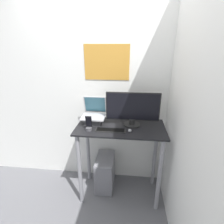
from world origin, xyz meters
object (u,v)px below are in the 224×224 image
at_px(laptop, 94,117).
at_px(monitor, 133,110).
at_px(computer_tower, 105,172).
at_px(keyboard, 110,130).
at_px(cell_phone, 89,126).
at_px(mouse, 130,131).

relative_size(laptop, monitor, 0.50).
height_order(laptop, computer_tower, laptop).
height_order(monitor, keyboard, monitor).
bearing_deg(cell_phone, mouse, 0.90).
height_order(keyboard, computer_tower, keyboard).
relative_size(mouse, computer_tower, 0.14).
distance_m(monitor, cell_phone, 0.54).
bearing_deg(monitor, laptop, 177.07).
relative_size(monitor, keyboard, 1.84).
bearing_deg(cell_phone, computer_tower, 56.68).
xyz_separation_m(laptop, cell_phone, (-0.01, -0.20, -0.03)).
relative_size(keyboard, mouse, 5.39).
bearing_deg(computer_tower, cell_phone, -123.32).
xyz_separation_m(monitor, keyboard, (-0.24, -0.18, -0.19)).
distance_m(keyboard, cell_phone, 0.25).
bearing_deg(laptop, computer_tower, 5.44).
bearing_deg(keyboard, laptop, 139.05).
relative_size(monitor, cell_phone, 3.66).
bearing_deg(laptop, mouse, -23.80).
bearing_deg(laptop, cell_phone, -94.03).
bearing_deg(laptop, keyboard, -40.95).
bearing_deg(monitor, mouse, -97.48).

